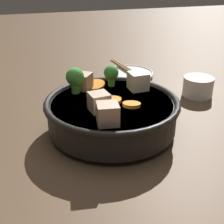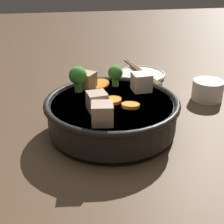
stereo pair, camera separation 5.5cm
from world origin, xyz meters
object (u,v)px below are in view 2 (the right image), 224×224
Objects in this scene: side_saucer at (141,75)px; stirfry_bowl at (112,111)px; tea_cup at (208,90)px; chopsticks_pair at (141,72)px.

stirfry_bowl is at bearing -115.20° from side_saucer.
tea_cup reaches higher than side_saucer.
tea_cup is 0.33× the size of chopsticks_pair.
chopsticks_pair is (0.13, 0.29, -0.03)m from stirfry_bowl.
stirfry_bowl is 0.32m from chopsticks_pair.
stirfry_bowl is 0.27m from tea_cup.
stirfry_bowl is 3.51× the size of tea_cup.
side_saucer is at bearing 64.80° from stirfry_bowl.
chopsticks_pair is (0.00, 0.00, 0.01)m from side_saucer.
side_saucer is 0.01m from chopsticks_pair.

